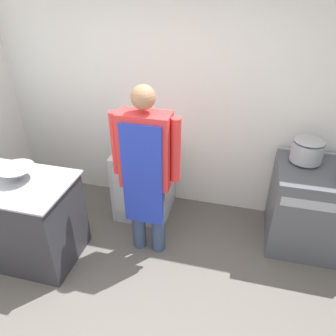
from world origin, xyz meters
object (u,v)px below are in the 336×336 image
at_px(person_cook, 146,166).
at_px(stock_pot, 307,149).
at_px(mixing_bowl, 17,173).
at_px(fridge_unit, 144,182).
at_px(stove, 317,208).

height_order(person_cook, stock_pot, person_cook).
height_order(person_cook, mixing_bowl, person_cook).
relative_size(mixing_bowl, stock_pot, 1.09).
height_order(fridge_unit, stock_pot, stock_pot).
relative_size(fridge_unit, stock_pot, 2.70).
relative_size(stove, fridge_unit, 1.12).
xyz_separation_m(fridge_unit, mixing_bowl, (-0.91, -0.92, 0.54)).
xyz_separation_m(person_cook, mixing_bowl, (-1.14, -0.32, -0.06)).
xyz_separation_m(person_cook, stock_pot, (1.46, 0.64, 0.04)).
distance_m(stove, stock_pot, 0.64).
bearing_deg(person_cook, stove, 17.08).
bearing_deg(stock_pot, stove, -31.94).
xyz_separation_m(stove, stock_pot, (-0.21, 0.13, 0.60)).
xyz_separation_m(fridge_unit, stock_pot, (1.69, 0.04, 0.63)).
distance_m(stove, fridge_unit, 1.90).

